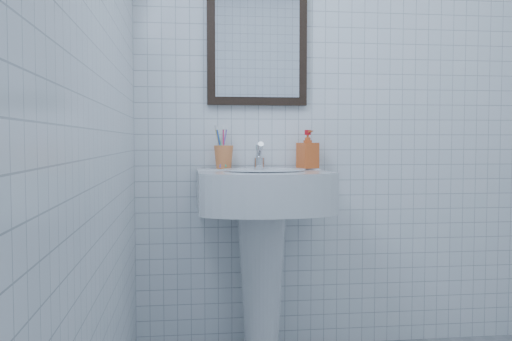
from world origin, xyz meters
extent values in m
cube|color=white|center=(0.00, 1.20, 1.25)|extent=(2.20, 0.02, 2.50)
cube|color=white|center=(-1.10, 0.00, 1.25)|extent=(0.02, 2.40, 2.50)
cone|color=silver|center=(-0.49, 1.01, 0.38)|extent=(0.24, 0.24, 0.76)
cube|color=silver|center=(-0.49, 0.96, 0.83)|extent=(0.61, 0.43, 0.18)
cube|color=silver|center=(-0.49, 1.13, 0.91)|extent=(0.61, 0.11, 0.03)
cylinder|color=white|center=(-0.49, 0.93, 0.93)|extent=(0.38, 0.38, 0.01)
cylinder|color=silver|center=(-0.49, 1.10, 0.95)|extent=(0.05, 0.05, 0.05)
cylinder|color=silver|center=(-0.49, 1.08, 1.02)|extent=(0.03, 0.10, 0.08)
cylinder|color=silver|center=(-0.49, 1.12, 1.00)|extent=(0.03, 0.05, 0.10)
imported|color=#CD4314|center=(-0.25, 1.10, 1.02)|extent=(0.11, 0.11, 0.19)
cube|color=black|center=(-0.49, 1.18, 1.55)|extent=(0.50, 0.04, 0.62)
cube|color=silver|center=(-0.49, 1.16, 1.55)|extent=(0.42, 0.00, 0.54)
camera|label=1|loc=(-0.86, -1.66, 1.06)|focal=40.00mm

